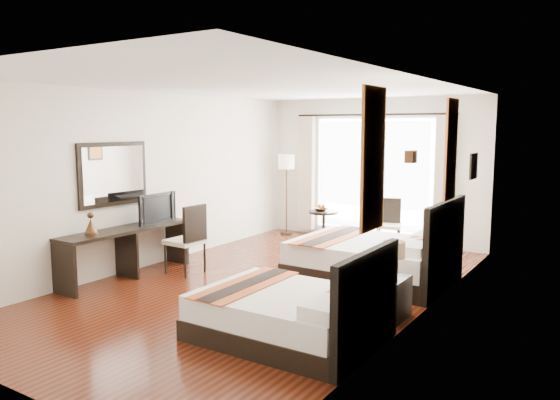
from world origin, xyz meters
The scene contains 29 objects.
floor centered at (0.00, 0.00, -0.01)m, with size 4.50×7.50×0.01m, color #331209.
ceiling centered at (0.00, 0.00, 2.79)m, with size 4.50×7.50×0.02m, color white.
wall_headboard centered at (2.25, 0.00, 1.40)m, with size 0.01×7.50×2.80m, color silver.
wall_desk centered at (-2.25, 0.00, 1.40)m, with size 0.01×7.50×2.80m, color silver.
wall_window centered at (0.00, 3.75, 1.40)m, with size 4.50×0.01×2.80m, color silver.
wall_entry centered at (0.00, -3.75, 1.40)m, with size 4.50×0.01×2.80m, color silver.
window_glass centered at (0.00, 3.73, 1.30)m, with size 2.40×0.02×2.20m, color white.
sheer_curtain centered at (0.00, 3.67, 1.30)m, with size 2.30×0.02×2.10m, color white.
drape_left centered at (-1.45, 3.63, 1.28)m, with size 0.35×0.14×2.35m, color #BEAA93.
drape_right centered at (1.45, 3.63, 1.28)m, with size 0.35×0.14×2.35m, color #BEAA93.
art_panel_near centered at (2.23, -1.46, 1.95)m, with size 0.03×0.50×1.35m, color maroon.
art_panel_far centered at (2.23, 1.13, 1.95)m, with size 0.03×0.50×1.35m, color maroon.
wall_sconce centered at (2.19, -0.32, 1.92)m, with size 0.10×0.14×0.14m, color #432917.
mirror_frame centered at (-2.22, -0.77, 1.55)m, with size 0.04×1.25×0.95m, color black.
mirror_glass centered at (-2.19, -0.77, 1.55)m, with size 0.01×1.12×0.82m, color white.
bed_near centered at (1.35, -1.46, 0.28)m, with size 1.90×1.48×1.07m.
bed_far centered at (1.20, 1.13, 0.32)m, with size 2.22×1.73×1.25m.
nightstand centered at (1.96, -0.32, 0.25)m, with size 0.42×0.52×0.50m, color black.
table_lamp centered at (1.99, -0.24, 0.78)m, with size 0.26×0.26×0.42m.
vase centered at (1.96, -0.45, 0.57)m, with size 0.14×0.14×0.14m, color black.
console_desk centered at (-1.99, -0.77, 0.38)m, with size 0.50×2.20×0.76m, color black.
television centered at (-1.97, -0.22, 0.99)m, with size 0.82×0.11×0.47m, color black.
bronze_figurine centered at (-1.99, -1.39, 0.90)m, with size 0.19×0.19×0.28m, color #432917, non-canonical shape.
desk_chair centered at (-1.40, -0.12, 0.33)m, with size 0.52×0.52×1.08m.
floor_lamp centered at (-1.77, 3.36, 1.42)m, with size 0.34×0.34×1.68m.
side_table centered at (-0.61, 2.85, 0.33)m, with size 0.57×0.57×0.65m, color black.
fruit_bowl centered at (-0.65, 2.81, 0.68)m, with size 0.24×0.24×0.06m, color #452C18.
window_chair centered at (0.57, 3.20, 0.28)m, with size 0.54×0.54×0.93m.
jute_rug centered at (-0.32, 2.68, 0.01)m, with size 1.22×0.83×0.01m, color #9F8A5F.
Camera 1 is at (4.27, -6.23, 2.25)m, focal length 35.00 mm.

